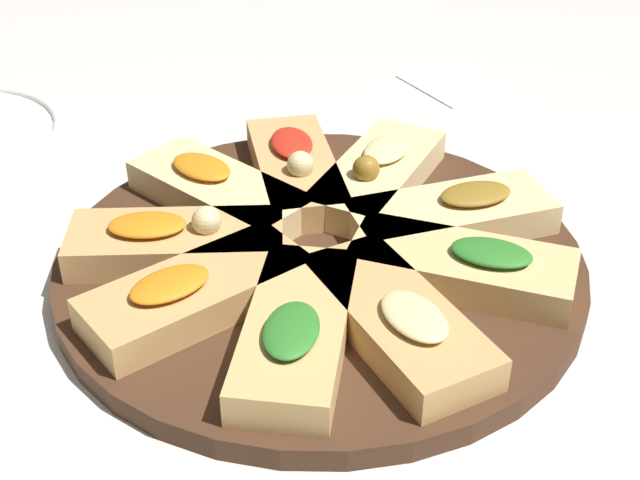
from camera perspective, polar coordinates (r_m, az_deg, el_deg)
The scene contains 12 objects.
ground_plane at distance 0.72m, azimuth -0.00°, elevation -2.07°, with size 3.00×3.00×0.00m, color silver.
serving_board at distance 0.72m, azimuth -0.00°, elevation -1.48°, with size 0.42×0.42×0.02m, color #422819.
focaccia_slice_0 at distance 0.68m, azimuth 9.16°, elevation -1.64°, with size 0.18×0.12×0.04m.
focaccia_slice_1 at distance 0.74m, azimuth 8.46°, elevation 1.60°, with size 0.15×0.18×0.04m.
focaccia_slice_2 at distance 0.79m, azimuth 3.68°, elevation 4.21°, with size 0.11×0.18×0.05m.
focaccia_slice_3 at distance 0.80m, azimuth -1.56°, elevation 4.57°, with size 0.17×0.16×0.05m.
focaccia_slice_4 at distance 0.77m, azimuth -6.40°, elevation 3.20°, with size 0.17×0.07×0.04m.
focaccia_slice_5 at distance 0.71m, azimuth -9.22°, elevation -0.08°, with size 0.17×0.16×0.05m.
focaccia_slice_6 at distance 0.65m, azimuth -7.98°, elevation -3.36°, with size 0.10×0.18×0.04m.
focaccia_slice_7 at distance 0.61m, azimuth -1.51°, elevation -5.82°, with size 0.15×0.18×0.04m.
focaccia_slice_8 at distance 0.63m, azimuth 4.98°, elevation -5.08°, with size 0.18×0.12×0.04m.
napkin_stack at distance 1.06m, azimuth 8.57°, elevation 9.95°, with size 0.11×0.09×0.00m, color white.
Camera 1 is at (-0.38, 0.45, 0.42)m, focal length 50.00 mm.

